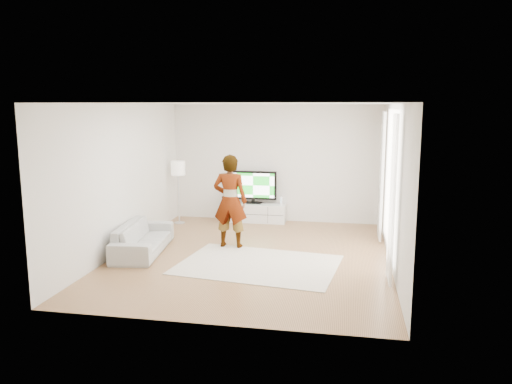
% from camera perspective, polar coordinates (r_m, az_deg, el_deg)
% --- Properties ---
extents(floor, '(6.00, 6.00, 0.00)m').
position_cam_1_polar(floor, '(9.37, -0.50, -7.32)').
color(floor, '#AA804D').
rests_on(floor, ground).
extents(ceiling, '(6.00, 6.00, 0.00)m').
position_cam_1_polar(ceiling, '(8.95, -0.52, 10.07)').
color(ceiling, white).
rests_on(ceiling, wall_back).
extents(wall_left, '(0.02, 6.00, 2.80)m').
position_cam_1_polar(wall_left, '(9.84, -14.96, 1.53)').
color(wall_left, silver).
rests_on(wall_left, floor).
extents(wall_right, '(0.02, 6.00, 2.80)m').
position_cam_1_polar(wall_right, '(8.93, 15.44, 0.69)').
color(wall_right, silver).
rests_on(wall_right, floor).
extents(wall_back, '(5.00, 0.02, 2.80)m').
position_cam_1_polar(wall_back, '(11.99, 2.22, 3.29)').
color(wall_back, silver).
rests_on(wall_back, floor).
extents(wall_front, '(5.00, 0.02, 2.80)m').
position_cam_1_polar(wall_front, '(6.19, -5.81, -2.94)').
color(wall_front, silver).
rests_on(wall_front, floor).
extents(window, '(0.01, 2.60, 2.50)m').
position_cam_1_polar(window, '(9.22, 15.18, 1.30)').
color(window, white).
rests_on(window, wall_right).
extents(curtain_near, '(0.04, 0.70, 2.60)m').
position_cam_1_polar(curtain_near, '(7.95, 15.31, -0.76)').
color(curtain_near, white).
rests_on(curtain_near, floor).
extents(curtain_far, '(0.04, 0.70, 2.60)m').
position_cam_1_polar(curtain_far, '(10.51, 14.16, 1.80)').
color(curtain_far, white).
rests_on(curtain_far, floor).
extents(media_console, '(1.58, 0.45, 0.44)m').
position_cam_1_polar(media_console, '(12.04, -0.34, -2.36)').
color(media_console, white).
rests_on(media_console, floor).
extents(television, '(1.12, 0.22, 0.78)m').
position_cam_1_polar(television, '(11.94, -0.32, 0.70)').
color(television, black).
rests_on(television, media_console).
extents(game_console, '(0.05, 0.15, 0.20)m').
position_cam_1_polar(game_console, '(11.86, 2.94, -0.97)').
color(game_console, white).
rests_on(game_console, media_console).
extents(potted_plant, '(0.26, 0.26, 0.36)m').
position_cam_1_polar(potted_plant, '(12.10, -3.47, -0.37)').
color(potted_plant, '#3F7238').
rests_on(potted_plant, media_console).
extents(rug, '(2.95, 2.29, 0.01)m').
position_cam_1_polar(rug, '(8.86, 0.25, -8.30)').
color(rug, beige).
rests_on(rug, floor).
extents(player, '(0.67, 0.44, 1.83)m').
position_cam_1_polar(player, '(9.75, -2.97, -1.04)').
color(player, '#334772').
rests_on(player, rug).
extents(sofa, '(0.98, 2.00, 0.56)m').
position_cam_1_polar(sofa, '(9.77, -12.79, -5.14)').
color(sofa, '#B5B5B0').
rests_on(sofa, floor).
extents(floor_lamp, '(0.33, 0.33, 1.48)m').
position_cam_1_polar(floor_lamp, '(11.84, -8.90, 2.40)').
color(floor_lamp, silver).
rests_on(floor_lamp, floor).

